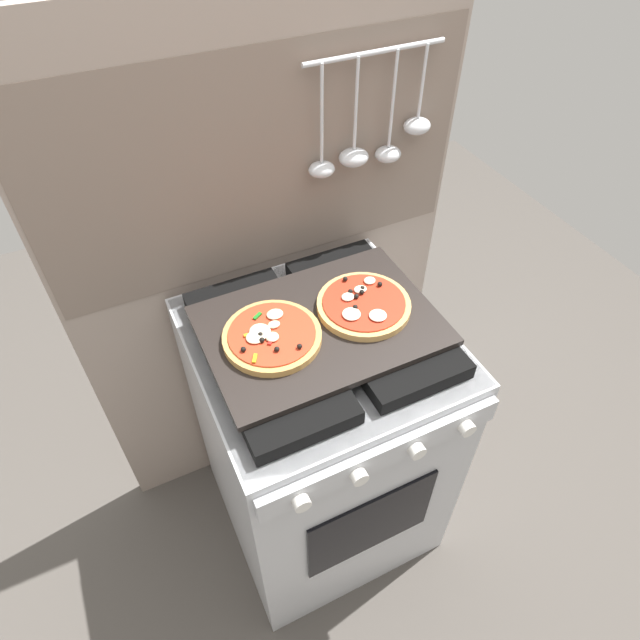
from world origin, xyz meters
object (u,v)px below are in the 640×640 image
stove (320,435)px  baking_tray (320,325)px  pizza_left (271,335)px  pizza_right (363,303)px

stove → baking_tray: 0.46m
stove → pizza_left: (-0.12, 0.00, 0.48)m
baking_tray → pizza_right: bearing=2.2°
pizza_left → pizza_right: (0.23, 0.00, -0.00)m
pizza_right → baking_tray: bearing=-177.8°
stove → pizza_left: bearing=177.7°
stove → pizza_left: size_ratio=4.03×
baking_tray → pizza_left: bearing=178.5°
baking_tray → pizza_left: size_ratio=2.42×
pizza_left → pizza_right: same height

